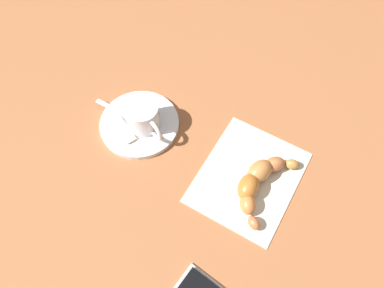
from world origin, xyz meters
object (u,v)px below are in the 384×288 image
object	(u,v)px
napkin	(249,177)
sugar_packet	(123,129)
espresso_cup	(143,117)
teaspoon	(134,118)
saucer	(140,124)
croissant	(258,181)

from	to	relation	value
napkin	sugar_packet	bearing A→B (deg)	20.59
espresso_cup	napkin	distance (m)	0.22
napkin	teaspoon	bearing A→B (deg)	13.61
sugar_packet	napkin	xyz separation A→B (m)	(-0.23, -0.09, -0.01)
saucer	espresso_cup	size ratio (longest dim) A/B	1.66
saucer	croissant	world-z (taller)	croissant
teaspoon	croissant	distance (m)	0.26
saucer	teaspoon	world-z (taller)	teaspoon
croissant	espresso_cup	bearing A→B (deg)	12.21
teaspoon	napkin	xyz separation A→B (m)	(-0.23, -0.06, -0.01)
saucer	napkin	bearing A→B (deg)	-166.00
saucer	sugar_packet	world-z (taller)	sugar_packet
napkin	croissant	xyz separation A→B (m)	(-0.02, 0.00, 0.02)
espresso_cup	sugar_packet	bearing A→B (deg)	57.11
saucer	teaspoon	bearing A→B (deg)	5.83
teaspoon	sugar_packet	bearing A→B (deg)	94.89
saucer	sugar_packet	size ratio (longest dim) A/B	2.27
espresso_cup	sugar_packet	size ratio (longest dim) A/B	1.37
espresso_cup	croissant	size ratio (longest dim) A/B	0.58
espresso_cup	sugar_packet	world-z (taller)	espresso_cup
saucer	croissant	distance (m)	0.25
napkin	saucer	bearing A→B (deg)	14.00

